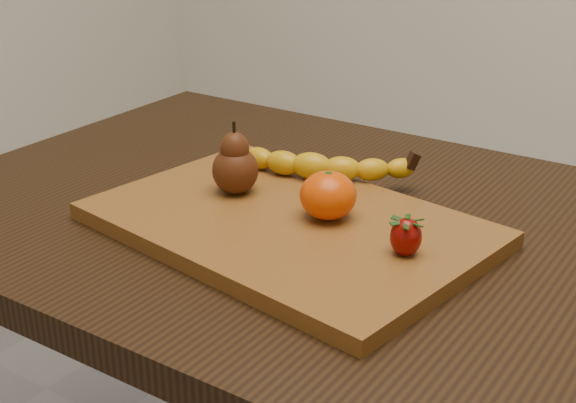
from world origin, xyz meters
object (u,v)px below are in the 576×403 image
Objects in this scene: table at (310,281)px; mandarin at (328,195)px; cutting_board at (288,225)px; pear at (235,158)px.

mandarin reaches higher than table.
cutting_board is 0.06m from mandarin.
pear is at bearing 178.60° from mandarin.
cutting_board is 6.76× the size of mandarin.
mandarin is at bearing 40.90° from cutting_board.
table is at bearing 22.77° from pear.
pear reaches higher than mandarin.
pear is (-0.10, 0.03, 0.06)m from cutting_board.
mandarin is (0.04, 0.02, 0.04)m from cutting_board.
pear is (-0.09, -0.04, 0.16)m from table.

